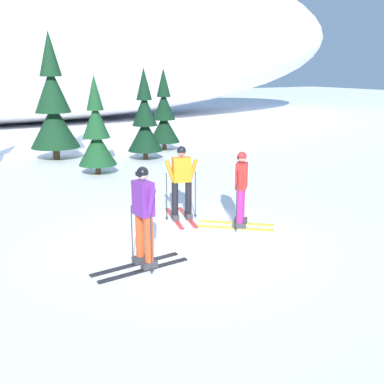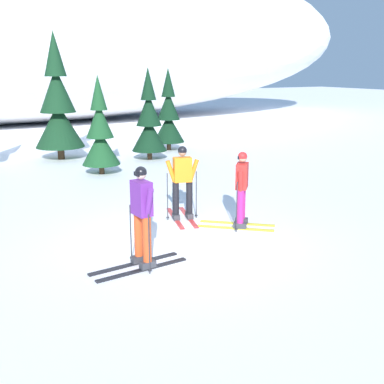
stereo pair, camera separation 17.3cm
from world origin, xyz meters
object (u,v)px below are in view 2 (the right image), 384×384
pine_tree_right (149,122)px  pine_tree_far_right (169,116)px  skier_red_jacket (241,188)px  pine_tree_center_right (100,133)px  skier_purple_jacket (142,215)px  skier_orange_jacket (182,182)px  pine_tree_center (58,107)px

pine_tree_right → pine_tree_far_right: (1.61, 1.61, -0.01)m
skier_red_jacket → pine_tree_center_right: 6.87m
skier_purple_jacket → skier_orange_jacket: bearing=47.9°
skier_orange_jacket → pine_tree_right: bearing=72.1°
pine_tree_center → pine_tree_far_right: 4.64m
skier_orange_jacket → pine_tree_center: 9.11m
skier_purple_jacket → pine_tree_center: bearing=83.6°
pine_tree_right → pine_tree_far_right: bearing=45.1°
skier_orange_jacket → pine_tree_right: (2.37, 7.34, 0.54)m
skier_red_jacket → pine_tree_far_right: (3.08, 10.04, 0.55)m
skier_red_jacket → skier_orange_jacket: 1.41m
skier_red_jacket → skier_orange_jacket: size_ratio=0.98×
skier_purple_jacket → pine_tree_right: 10.35m
skier_purple_jacket → skier_orange_jacket: 2.81m
skier_red_jacket → pine_tree_center: pine_tree_center is taller
skier_purple_jacket → pine_tree_center_right: bearing=77.1°
pine_tree_center → pine_tree_center_right: pine_tree_center is taller
pine_tree_center_right → pine_tree_center: bearing=99.2°
skier_purple_jacket → pine_tree_center: 11.23m
skier_red_jacket → pine_tree_right: size_ratio=0.49×
skier_red_jacket → skier_orange_jacket: (-0.90, 1.08, 0.02)m
skier_orange_jacket → pine_tree_center_right: 5.72m
skier_purple_jacket → pine_tree_right: size_ratio=0.53×
skier_orange_jacket → pine_tree_far_right: pine_tree_far_right is taller
skier_red_jacket → pine_tree_center: 10.29m
skier_orange_jacket → pine_tree_far_right: bearing=66.1°
pine_tree_center → pine_tree_right: size_ratio=1.38×
skier_red_jacket → pine_tree_far_right: size_ratio=0.49×
pine_tree_center → pine_tree_right: pine_tree_center is taller
pine_tree_far_right → skier_red_jacket: bearing=-107.1°
skier_orange_jacket → pine_tree_right: size_ratio=0.50×
pine_tree_center → skier_orange_jacket: bearing=-86.0°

